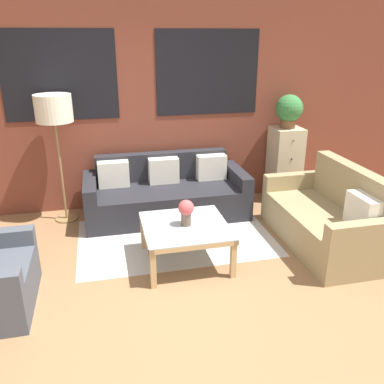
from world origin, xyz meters
name	(u,v)px	position (x,y,z in m)	size (l,w,h in m)	color
ground_plane	(173,302)	(0.00, 0.00, 0.00)	(16.00, 16.00, 0.00)	#8E6642
wall_back_brick	(138,104)	(0.00, 2.44, 1.41)	(8.40, 0.09, 2.80)	brown
rug	(176,237)	(0.26, 1.24, 0.00)	(2.28, 1.45, 0.00)	#BCB7B2
couch_dark	(166,194)	(0.27, 1.95, 0.28)	(2.11, 0.88, 0.78)	#232328
settee_vintage	(327,220)	(1.92, 0.70, 0.31)	(0.80, 1.63, 0.92)	#99845B
coffee_table	(185,231)	(0.26, 0.68, 0.37)	(0.87, 0.87, 0.43)	silver
floor_lamp	(54,112)	(-1.04, 2.08, 1.41)	(0.44, 0.44, 1.62)	olive
drawer_cabinet	(284,164)	(2.05, 2.15, 0.53)	(0.41, 0.43, 1.05)	#C6B793
potted_plant	(289,110)	(2.05, 2.15, 1.31)	(0.38, 0.38, 0.46)	brown
flower_vase	(186,211)	(0.27, 0.67, 0.59)	(0.16, 0.16, 0.28)	brown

